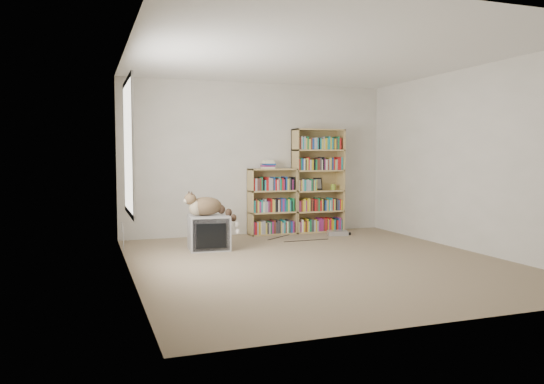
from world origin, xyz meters
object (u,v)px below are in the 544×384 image
object	(u,v)px
crt_tv	(209,233)
bookcase_short	(272,204)
cat	(210,209)
dvd_player	(338,233)
bookcase_tall	(318,183)

from	to	relation	value
crt_tv	bookcase_short	world-z (taller)	bookcase_short
cat	dvd_player	size ratio (longest dim) A/B	2.33
crt_tv	bookcase_tall	size ratio (longest dim) A/B	0.33
cat	dvd_player	bearing A→B (deg)	3.17
cat	bookcase_tall	world-z (taller)	bookcase_tall
crt_tv	dvd_player	size ratio (longest dim) A/B	1.80
crt_tv	cat	bearing A→B (deg)	11.26
crt_tv	cat	size ratio (longest dim) A/B	0.77
crt_tv	bookcase_tall	distance (m)	2.46
bookcase_tall	dvd_player	distance (m)	0.94
crt_tv	cat	world-z (taller)	cat
cat	dvd_player	distance (m)	2.40
cat	bookcase_short	xyz separation A→B (m)	(1.29, 1.06, -0.07)
cat	bookcase_short	distance (m)	1.67
bookcase_tall	dvd_player	size ratio (longest dim) A/B	5.42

